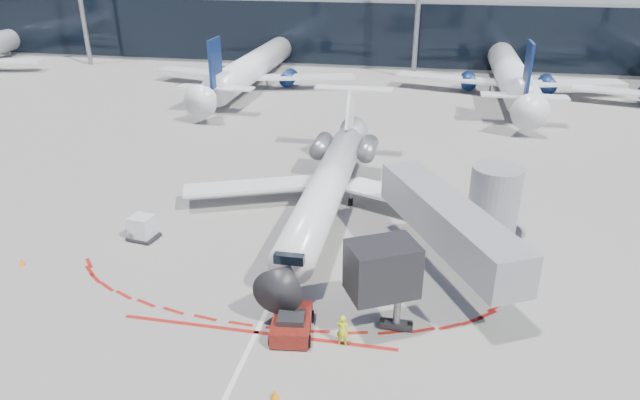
% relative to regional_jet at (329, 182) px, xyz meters
% --- Properties ---
extents(ground, '(260.00, 260.00, 0.00)m').
position_rel_regional_jet_xyz_m(ground, '(-1.04, -2.87, -2.22)').
color(ground, slate).
rests_on(ground, ground).
extents(apron_centerline, '(0.25, 40.00, 0.01)m').
position_rel_regional_jet_xyz_m(apron_centerline, '(-1.04, -0.87, -2.21)').
color(apron_centerline, silver).
rests_on(apron_centerline, ground).
extents(apron_stop_bar, '(14.00, 0.25, 0.01)m').
position_rel_regional_jet_xyz_m(apron_stop_bar, '(-1.04, -14.37, -2.21)').
color(apron_stop_bar, maroon).
rests_on(apron_stop_bar, ground).
extents(terminal_building, '(150.00, 24.15, 24.00)m').
position_rel_regional_jet_xyz_m(terminal_building, '(-1.04, 62.10, 6.30)').
color(terminal_building, gray).
rests_on(terminal_building, ground).
extents(jet_bridge, '(10.03, 15.20, 4.90)m').
position_rel_regional_jet_xyz_m(jet_bridge, '(8.76, -5.89, 0.79)').
color(jet_bridge, '#93969B').
rests_on(jet_bridge, ground).
extents(regional_jet, '(21.52, 26.54, 6.65)m').
position_rel_regional_jet_xyz_m(regional_jet, '(0.00, 0.00, 0.00)').
color(regional_jet, white).
rests_on(regional_jet, ground).
extents(pushback_tug, '(2.32, 4.77, 1.22)m').
position_rel_regional_jet_xyz_m(pushback_tug, '(0.70, -14.04, -1.68)').
color(pushback_tug, '#4F100B').
rests_on(pushback_tug, ground).
extents(ramp_worker, '(0.62, 0.42, 1.67)m').
position_rel_regional_jet_xyz_m(ramp_worker, '(3.28, -14.47, -1.38)').
color(ramp_worker, '#D5EB18').
rests_on(ramp_worker, ground).
extents(uld_container, '(1.92, 1.70, 1.63)m').
position_rel_regional_jet_xyz_m(uld_container, '(-11.04, -6.44, -1.42)').
color(uld_container, black).
rests_on(uld_container, ground).
extents(safety_cone_left, '(0.36, 0.36, 0.50)m').
position_rel_regional_jet_xyz_m(safety_cone_left, '(-16.60, -10.91, -1.97)').
color(safety_cone_left, orange).
rests_on(safety_cone_left, ground).
extents(safety_cone_right, '(0.37, 0.37, 0.51)m').
position_rel_regional_jet_xyz_m(safety_cone_right, '(1.05, -18.55, -1.97)').
color(safety_cone_right, orange).
rests_on(safety_cone_right, ground).
extents(bg_airliner_1, '(31.65, 33.52, 10.24)m').
position_rel_regional_jet_xyz_m(bg_airliner_1, '(-16.64, 36.19, 2.90)').
color(bg_airliner_1, white).
rests_on(bg_airliner_1, ground).
extents(bg_airliner_2, '(32.89, 34.82, 10.64)m').
position_rel_regional_jet_xyz_m(bg_airliner_2, '(16.02, 38.84, 3.10)').
color(bg_airliner_2, white).
rests_on(bg_airliner_2, ground).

